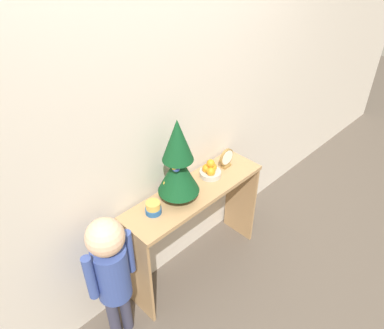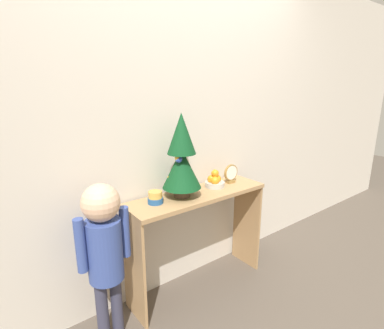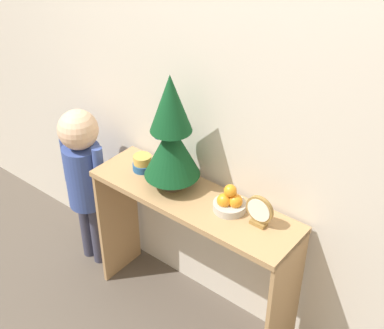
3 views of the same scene
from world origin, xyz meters
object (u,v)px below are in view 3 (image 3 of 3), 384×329
object	(u,v)px
desk_clock	(259,211)
mini_tree	(171,135)
singing_bowl	(143,163)
child_figure	(83,169)
fruit_bowl	(230,201)

from	to	relation	value
desk_clock	mini_tree	bearing A→B (deg)	-178.59
singing_bowl	child_figure	distance (m)	0.44
fruit_bowl	singing_bowl	world-z (taller)	fruit_bowl
mini_tree	singing_bowl	xyz separation A→B (m)	(-0.21, 0.01, -0.25)
fruit_bowl	desk_clock	world-z (taller)	desk_clock
mini_tree	desk_clock	bearing A→B (deg)	1.41
fruit_bowl	child_figure	bearing A→B (deg)	-175.02
desk_clock	child_figure	xyz separation A→B (m)	(-1.10, -0.07, -0.20)
mini_tree	desk_clock	xyz separation A→B (m)	(0.50, 0.01, -0.21)
mini_tree	desk_clock	world-z (taller)	mini_tree
singing_bowl	desk_clock	size ratio (longest dim) A/B	0.68
child_figure	singing_bowl	bearing A→B (deg)	10.25
desk_clock	child_figure	world-z (taller)	child_figure
mini_tree	child_figure	distance (m)	0.74
singing_bowl	mini_tree	bearing A→B (deg)	-3.32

